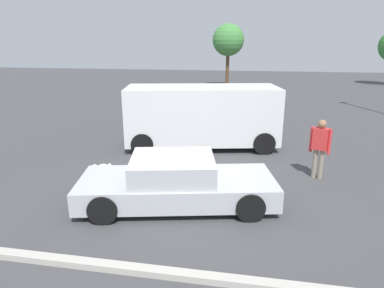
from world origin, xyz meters
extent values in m
plane|color=#424244|center=(0.00, 0.00, 0.00)|extent=(80.00, 80.00, 0.00)
cube|color=#B7BABF|center=(-0.02, -0.17, 0.42)|extent=(4.81, 2.69, 0.52)
cube|color=#B7BABF|center=(-0.12, -0.20, 0.93)|extent=(2.21, 2.00, 0.50)
cube|color=slate|center=(0.76, -0.01, 0.93)|extent=(0.38, 1.49, 0.42)
cube|color=slate|center=(-1.01, -0.39, 0.93)|extent=(0.38, 1.49, 0.42)
cylinder|color=black|center=(1.33, 0.97, 0.32)|extent=(0.67, 0.35, 0.64)
cylinder|color=black|center=(1.69, -0.66, 0.32)|extent=(0.67, 0.35, 0.64)
cylinder|color=black|center=(-1.74, 0.31, 0.32)|extent=(0.67, 0.35, 0.64)
cylinder|color=black|center=(-1.38, -1.32, 0.32)|extent=(0.67, 0.35, 0.64)
ellipsoid|color=white|center=(-2.49, 1.10, 0.25)|extent=(0.44, 0.45, 0.27)
sphere|color=white|center=(-2.65, 0.92, 0.32)|extent=(0.21, 0.21, 0.21)
sphere|color=white|center=(-2.69, 0.86, 0.32)|extent=(0.10, 0.10, 0.10)
cylinder|color=white|center=(-2.51, 0.96, 0.07)|extent=(0.06, 0.06, 0.14)
cylinder|color=white|center=(-2.62, 1.06, 0.07)|extent=(0.06, 0.06, 0.14)
cylinder|color=white|center=(-2.36, 1.14, 0.07)|extent=(0.06, 0.06, 0.14)
cylinder|color=white|center=(-2.48, 1.24, 0.07)|extent=(0.06, 0.06, 0.14)
sphere|color=white|center=(-2.35, 1.27, 0.29)|extent=(0.12, 0.12, 0.12)
cube|color=white|center=(-0.14, 4.55, 1.21)|extent=(5.68, 3.07, 1.98)
cube|color=slate|center=(-2.73, 4.02, 1.65)|extent=(0.40, 1.70, 0.79)
cylinder|color=black|center=(-1.99, 3.19, 0.38)|extent=(0.79, 0.40, 0.76)
cylinder|color=black|center=(-2.38, 5.07, 0.38)|extent=(0.79, 0.40, 0.76)
cylinder|color=black|center=(2.10, 4.03, 0.38)|extent=(0.79, 0.40, 0.76)
cylinder|color=black|center=(1.72, 5.92, 0.38)|extent=(0.79, 0.40, 0.76)
cylinder|color=gray|center=(3.61, 2.05, 0.43)|extent=(0.13, 0.13, 0.86)
cylinder|color=gray|center=(3.45, 2.12, 0.43)|extent=(0.13, 0.13, 0.86)
cube|color=red|center=(3.53, 2.08, 1.16)|extent=(0.46, 0.38, 0.61)
cylinder|color=red|center=(3.75, 1.99, 1.11)|extent=(0.09, 0.09, 0.71)
cylinder|color=red|center=(3.31, 2.18, 1.11)|extent=(0.09, 0.09, 0.71)
sphere|color=#936B4C|center=(3.53, 2.08, 1.58)|extent=(0.23, 0.23, 0.23)
cube|color=#B7B2A8|center=(0.00, -2.75, 0.06)|extent=(7.88, 0.20, 0.12)
cylinder|color=brown|center=(-0.52, 21.83, 1.47)|extent=(0.29, 0.29, 2.94)
sphere|color=#478C42|center=(-0.52, 21.83, 3.92)|extent=(2.62, 2.62, 2.62)
camera|label=1|loc=(1.59, -7.26, 3.70)|focal=31.31mm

